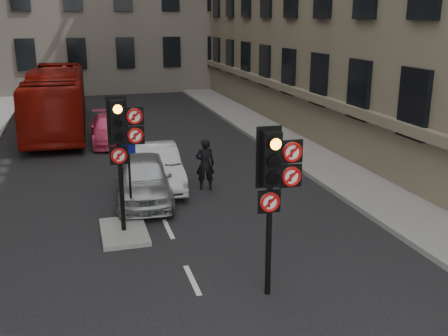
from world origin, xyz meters
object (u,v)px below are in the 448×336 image
info_sign (129,170)px  car_white (156,166)px  car_silver (144,178)px  motorcyclist (205,164)px  signal_far (122,135)px  car_pink (110,129)px  signal_near (275,176)px  bus_red (56,100)px  motorcycle (171,175)px

info_sign → car_white: bearing=57.9°
car_silver → motorcyclist: bearing=19.8°
signal_far → car_pink: (0.38, 10.80, -2.08)m
signal_near → signal_far: (-2.60, 4.00, 0.12)m
signal_far → bus_red: signal_far is taller
signal_near → car_white: 8.20m
info_sign → motorcycle: bearing=46.2°
car_silver → signal_far: bearing=-101.8°
car_pink → bus_red: size_ratio=0.39×
car_white → bus_red: 10.87m
car_pink → motorcycle: (1.40, -7.59, -0.08)m
bus_red → motorcycle: 11.65m
car_silver → car_white: (0.59, 1.35, -0.02)m
car_pink → motorcycle: 7.72m
motorcycle → signal_near: bearing=-84.5°
signal_far → car_silver: (0.81, 2.54, -1.98)m
signal_near → motorcyclist: size_ratio=2.05×
car_silver → motorcycle: car_silver is taller
signal_far → car_pink: size_ratio=0.83×
motorcycle → motorcyclist: 1.19m
signal_near → motorcycle: (-0.81, 7.21, -2.03)m
motorcyclist → info_sign: info_sign is taller
signal_near → info_sign: bearing=116.7°
motorcyclist → car_white: bearing=-19.7°
signal_near → car_silver: size_ratio=0.85×
info_sign → car_pink: bearing=77.7°
car_white → motorcycle: car_white is taller
motorcycle → motorcyclist: size_ratio=1.05×
signal_near → motorcyclist: bearing=87.3°
car_silver → car_pink: car_silver is taller
car_white → car_pink: size_ratio=0.98×
motorcyclist → info_sign: bearing=49.5°
info_sign → signal_near: bearing=-74.6°
signal_near → signal_far: signal_far is taller
signal_far → bus_red: bearing=97.9°
signal_near → car_pink: bearing=98.5°
motorcycle → motorcyclist: bearing=-8.4°
signal_far → car_silver: bearing=72.3°
info_sign → signal_far: bearing=-117.5°
signal_far → info_sign: (0.21, 0.74, -1.15)m
bus_red → car_silver: bearing=-74.9°
car_white → bus_red: bearing=109.5°
signal_near → bus_red: size_ratio=0.32×
motorcycle → info_sign: bearing=-123.5°
signal_near → car_silver: 7.03m
motorcyclist → info_sign: (-2.71, -2.32, 0.67)m
signal_near → car_pink: size_ratio=0.83×
car_silver → bus_red: bus_red is taller
signal_far → info_sign: 1.39m
car_silver → bus_red: bearing=109.3°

